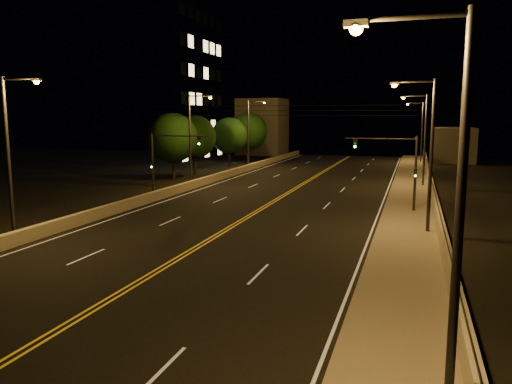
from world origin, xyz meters
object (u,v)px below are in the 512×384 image
(streetlight_2, at_px, (422,134))
(traffic_signal_left, at_px, (164,158))
(tree_1, at_px, (194,137))
(tree_0, at_px, (173,138))
(streetlight_4, at_px, (12,148))
(traffic_signal_right, at_px, (400,164))
(tree_3, at_px, (248,131))
(streetlight_6, at_px, (250,130))
(streetlight_0, at_px, (446,201))
(streetlight_3, at_px, (420,128))
(streetlight_5, at_px, (192,134))
(building_tower, at_px, (125,62))
(streetlight_1, at_px, (427,147))
(tree_2, at_px, (229,136))

(streetlight_2, distance_m, traffic_signal_left, 24.85)
(tree_1, bearing_deg, tree_0, -89.30)
(traffic_signal_left, relative_size, tree_1, 0.78)
(streetlight_2, relative_size, streetlight_4, 1.00)
(traffic_signal_right, height_order, tree_3, tree_3)
(streetlight_6, bearing_deg, streetlight_0, -67.65)
(streetlight_4, bearing_deg, streetlight_3, 69.03)
(streetlight_3, xyz_separation_m, tree_3, (-24.37, -6.85, -0.45))
(streetlight_0, distance_m, streetlight_5, 40.27)
(streetlight_6, height_order, tree_0, streetlight_6)
(tree_3, bearing_deg, traffic_signal_left, -83.13)
(streetlight_5, distance_m, building_tower, 29.15)
(streetlight_0, distance_m, streetlight_1, 19.45)
(streetlight_0, height_order, traffic_signal_right, streetlight_0)
(tree_0, bearing_deg, tree_1, 90.70)
(streetlight_6, bearing_deg, building_tower, 175.52)
(streetlight_4, bearing_deg, traffic_signal_left, 85.50)
(tree_0, distance_m, tree_1, 5.75)
(streetlight_5, relative_size, traffic_signal_right, 1.62)
(streetlight_0, xyz_separation_m, tree_3, (-24.37, 60.06, -0.45))
(streetlight_2, bearing_deg, streetlight_6, 150.90)
(streetlight_1, height_order, traffic_signal_right, streetlight_1)
(traffic_signal_left, distance_m, tree_2, 29.06)
(streetlight_0, height_order, streetlight_4, same)
(streetlight_0, xyz_separation_m, tree_2, (-25.30, 54.54, -0.95))
(tree_1, bearing_deg, streetlight_6, 59.73)
(streetlight_3, xyz_separation_m, streetlight_5, (-21.44, -32.82, 0.00))
(building_tower, height_order, tree_2, building_tower)
(tree_0, bearing_deg, streetlight_0, -56.17)
(streetlight_6, bearing_deg, streetlight_3, 34.56)
(streetlight_3, distance_m, tree_0, 38.35)
(streetlight_4, height_order, tree_2, streetlight_4)
(building_tower, bearing_deg, streetlight_2, -18.24)
(streetlight_6, height_order, tree_2, streetlight_6)
(traffic_signal_right, relative_size, tree_1, 0.78)
(tree_2, xyz_separation_m, tree_3, (0.93, 5.52, 0.50))
(streetlight_6, height_order, traffic_signal_right, streetlight_6)
(streetlight_6, relative_size, traffic_signal_right, 1.62)
(streetlight_3, bearing_deg, tree_2, -153.94)
(streetlight_6, distance_m, tree_2, 4.64)
(streetlight_1, distance_m, tree_0, 32.23)
(streetlight_2, bearing_deg, tree_2, 150.47)
(traffic_signal_left, bearing_deg, tree_0, 113.90)
(streetlight_1, distance_m, streetlight_6, 39.09)
(streetlight_1, bearing_deg, streetlight_6, 123.26)
(streetlight_1, height_order, tree_2, streetlight_1)
(traffic_signal_left, distance_m, tree_3, 34.41)
(tree_1, bearing_deg, streetlight_2, -9.14)
(streetlight_1, relative_size, traffic_signal_left, 1.62)
(streetlight_1, bearing_deg, streetlight_3, 90.00)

